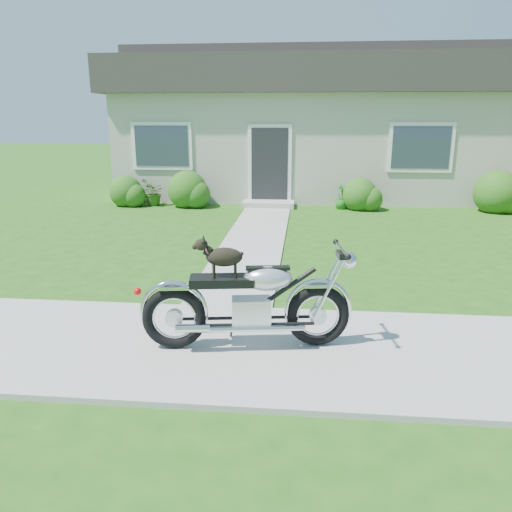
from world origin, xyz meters
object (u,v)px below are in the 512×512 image
at_px(house, 323,124).
at_px(motorcycle_with_dog, 250,301).
at_px(potted_plant_left, 153,193).
at_px(potted_plant_right, 342,197).

height_order(house, motorcycle_with_dog, house).
bearing_deg(motorcycle_with_dog, house, 76.68).
relative_size(house, motorcycle_with_dog, 5.68).
distance_m(house, potted_plant_left, 6.08).
bearing_deg(potted_plant_left, motorcycle_with_dog, -67.06).
xyz_separation_m(house, motorcycle_with_dog, (-1.05, -12.01, -1.60)).
xyz_separation_m(house, potted_plant_left, (-4.68, -3.44, -1.79)).
distance_m(house, potted_plant_right, 3.93).
bearing_deg(motorcycle_with_dog, potted_plant_left, 104.63).
distance_m(potted_plant_left, potted_plant_right, 5.15).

